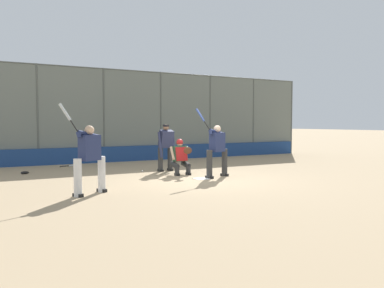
{
  "coord_description": "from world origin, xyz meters",
  "views": [
    {
      "loc": [
        5.71,
        10.24,
        1.75
      ],
      "look_at": [
        -0.19,
        -1.0,
        1.05
      ],
      "focal_mm": 35.0,
      "sensor_mm": 36.0,
      "label": 1
    }
  ],
  "objects": [
    {
      "name": "bleachers_beyond",
      "position": [
        0.02,
        -9.38,
        0.59
      ],
      "size": [
        13.59,
        3.05,
        1.8
      ],
      "color": "slate",
      "rests_on": "ground_plane"
    },
    {
      "name": "backstop_fence",
      "position": [
        0.0,
        -6.52,
        2.2
      ],
      "size": [
        19.49,
        0.08,
        4.22
      ],
      "color": "#515651",
      "rests_on": "ground_plane"
    },
    {
      "name": "batter_on_deck",
      "position": [
        3.69,
        0.96,
        0.93
      ],
      "size": [
        1.16,
        0.67,
        2.24
      ],
      "rotation": [
        0.0,
        0.0,
        0.51
      ],
      "color": "silver",
      "rests_on": "ground_plane"
    },
    {
      "name": "batter_at_plate",
      "position": [
        -0.63,
        -0.1,
        0.92
      ],
      "size": [
        1.15,
        0.53,
        2.24
      ],
      "rotation": [
        0.0,
        0.0,
        0.31
      ],
      "color": "#333333",
      "rests_on": "ground_plane"
    },
    {
      "name": "catcher_behind_plate",
      "position": [
        0.14,
        -1.2,
        0.63
      ],
      "size": [
        0.64,
        0.75,
        1.22
      ],
      "rotation": [
        0.0,
        0.0,
        -0.03
      ],
      "color": "#333333",
      "rests_on": "ground_plane"
    },
    {
      "name": "spare_bat_near_backstop",
      "position": [
        2.96,
        -5.47,
        0.03
      ],
      "size": [
        0.84,
        0.29,
        0.07
      ],
      "rotation": [
        0.0,
        0.0,
        3.43
      ],
      "color": "black",
      "rests_on": "ground_plane"
    },
    {
      "name": "home_plate_marker",
      "position": [
        0.0,
        0.0,
        0.01
      ],
      "size": [
        0.43,
        0.43,
        0.01
      ],
      "primitive_type": "cube",
      "color": "white",
      "rests_on": "ground_plane"
    },
    {
      "name": "fielding_glove_on_dirt",
      "position": [
        4.87,
        -3.84,
        0.05
      ],
      "size": [
        0.27,
        0.21,
        0.1
      ],
      "color": "black",
      "rests_on": "ground_plane"
    },
    {
      "name": "baseball_loose",
      "position": [
        1.08,
        -2.42,
        0.04
      ],
      "size": [
        0.07,
        0.07,
        0.07
      ],
      "primitive_type": "sphere",
      "color": "white",
      "rests_on": "ground_plane"
    },
    {
      "name": "ground_plane",
      "position": [
        0.0,
        0.0,
        0.0
      ],
      "size": [
        160.0,
        160.0,
        0.0
      ],
      "primitive_type": "plane",
      "color": "tan"
    },
    {
      "name": "padding_wall",
      "position": [
        0.0,
        -6.42,
        0.35
      ],
      "size": [
        19.02,
        0.18,
        0.7
      ],
      "primitive_type": "cube",
      "color": "navy",
      "rests_on": "ground_plane"
    },
    {
      "name": "umpire_home",
      "position": [
        0.22,
        -2.28,
        0.92
      ],
      "size": [
        0.7,
        0.46,
        1.72
      ],
      "rotation": [
        0.0,
        0.0,
        0.1
      ],
      "color": "#333333",
      "rests_on": "ground_plane"
    }
  ]
}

